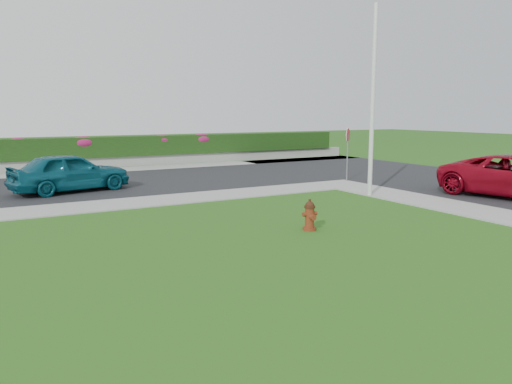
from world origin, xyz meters
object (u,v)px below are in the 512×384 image
fire_hydrant (310,216)px  sedan_teal (70,172)px  utility_pole (373,102)px  stop_sign (348,142)px

fire_hydrant → sedan_teal: size_ratio=0.19×
utility_pole → fire_hydrant: bearing=-146.7°
fire_hydrant → sedan_teal: (-4.35, 9.57, 0.40)m
sedan_teal → utility_pole: size_ratio=0.65×
sedan_teal → fire_hydrant: bearing=-167.9°
utility_pole → stop_sign: 4.21m
sedan_teal → stop_sign: 11.56m
fire_hydrant → utility_pole: bearing=36.9°
sedan_teal → stop_sign: stop_sign is taller
sedan_teal → utility_pole: utility_pole is taller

